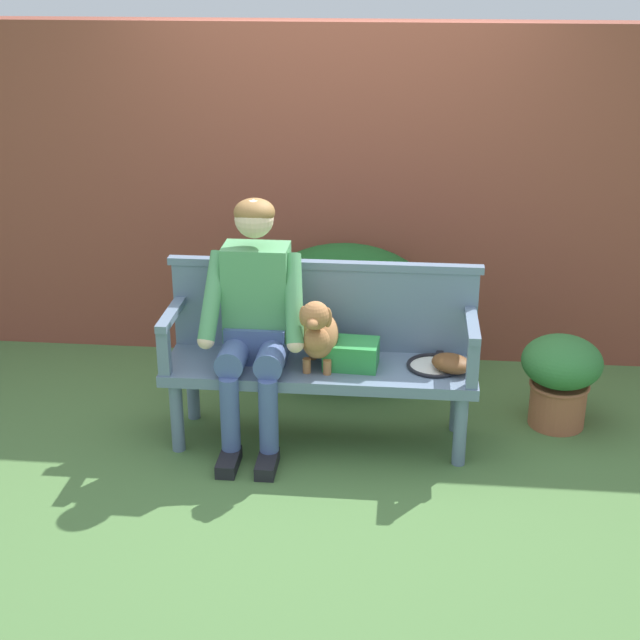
{
  "coord_description": "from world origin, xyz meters",
  "views": [
    {
      "loc": [
        0.43,
        -4.37,
        2.48
      ],
      "look_at": [
        0.0,
        0.0,
        0.7
      ],
      "focal_mm": 51.42,
      "sensor_mm": 36.0,
      "label": 1
    }
  ],
  "objects_px": {
    "person_seated": "(255,314)",
    "tennis_racket": "(435,363)",
    "dog_on_bench": "(319,333)",
    "baseball_glove": "(451,363)",
    "garden_bench": "(320,374)",
    "sports_bag": "(351,354)",
    "potted_plant": "(561,375)"
  },
  "relations": [
    {
      "from": "person_seated",
      "to": "tennis_racket",
      "type": "relative_size",
      "value": 2.28
    },
    {
      "from": "dog_on_bench",
      "to": "sports_bag",
      "type": "distance_m",
      "value": 0.22
    },
    {
      "from": "garden_bench",
      "to": "dog_on_bench",
      "type": "xyz_separation_m",
      "value": [
        -0.0,
        -0.06,
        0.27
      ]
    },
    {
      "from": "garden_bench",
      "to": "dog_on_bench",
      "type": "relative_size",
      "value": 3.95
    },
    {
      "from": "dog_on_bench",
      "to": "baseball_glove",
      "type": "bearing_deg",
      "value": 3.24
    },
    {
      "from": "potted_plant",
      "to": "sports_bag",
      "type": "bearing_deg",
      "value": -164.56
    },
    {
      "from": "tennis_racket",
      "to": "sports_bag",
      "type": "height_order",
      "value": "sports_bag"
    },
    {
      "from": "tennis_racket",
      "to": "person_seated",
      "type": "bearing_deg",
      "value": -176.66
    },
    {
      "from": "garden_bench",
      "to": "baseball_glove",
      "type": "xyz_separation_m",
      "value": [
        0.69,
        -0.03,
        0.11
      ]
    },
    {
      "from": "tennis_racket",
      "to": "baseball_glove",
      "type": "xyz_separation_m",
      "value": [
        0.08,
        -0.07,
        0.04
      ]
    },
    {
      "from": "garden_bench",
      "to": "dog_on_bench",
      "type": "distance_m",
      "value": 0.27
    },
    {
      "from": "tennis_racket",
      "to": "garden_bench",
      "type": "bearing_deg",
      "value": -175.8
    },
    {
      "from": "tennis_racket",
      "to": "potted_plant",
      "type": "bearing_deg",
      "value": 20.27
    },
    {
      "from": "person_seated",
      "to": "sports_bag",
      "type": "bearing_deg",
      "value": -0.1
    },
    {
      "from": "tennis_racket",
      "to": "potted_plant",
      "type": "relative_size",
      "value": 1.1
    },
    {
      "from": "garden_bench",
      "to": "tennis_racket",
      "type": "height_order",
      "value": "tennis_racket"
    },
    {
      "from": "baseball_glove",
      "to": "sports_bag",
      "type": "bearing_deg",
      "value": -146.05
    },
    {
      "from": "person_seated",
      "to": "dog_on_bench",
      "type": "relative_size",
      "value": 3.19
    },
    {
      "from": "garden_bench",
      "to": "sports_bag",
      "type": "relative_size",
      "value": 5.86
    },
    {
      "from": "tennis_racket",
      "to": "baseball_glove",
      "type": "relative_size",
      "value": 2.64
    },
    {
      "from": "dog_on_bench",
      "to": "sports_bag",
      "type": "height_order",
      "value": "dog_on_bench"
    },
    {
      "from": "garden_bench",
      "to": "baseball_glove",
      "type": "height_order",
      "value": "baseball_glove"
    },
    {
      "from": "dog_on_bench",
      "to": "sports_bag",
      "type": "xyz_separation_m",
      "value": [
        0.17,
        0.05,
        -0.14
      ]
    },
    {
      "from": "baseball_glove",
      "to": "sports_bag",
      "type": "distance_m",
      "value": 0.52
    },
    {
      "from": "dog_on_bench",
      "to": "tennis_racket",
      "type": "distance_m",
      "value": 0.64
    },
    {
      "from": "baseball_glove",
      "to": "garden_bench",
      "type": "bearing_deg",
      "value": -146.65
    },
    {
      "from": "person_seated",
      "to": "tennis_racket",
      "type": "xyz_separation_m",
      "value": [
        0.94,
        0.06,
        -0.26
      ]
    },
    {
      "from": "dog_on_bench",
      "to": "potted_plant",
      "type": "distance_m",
      "value": 1.4
    },
    {
      "from": "dog_on_bench",
      "to": "potted_plant",
      "type": "bearing_deg",
      "value": 15.72
    },
    {
      "from": "garden_bench",
      "to": "person_seated",
      "type": "xyz_separation_m",
      "value": [
        -0.34,
        -0.01,
        0.33
      ]
    },
    {
      "from": "baseball_glove",
      "to": "potted_plant",
      "type": "bearing_deg",
      "value": 63.41
    },
    {
      "from": "garden_bench",
      "to": "person_seated",
      "type": "height_order",
      "value": "person_seated"
    }
  ]
}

